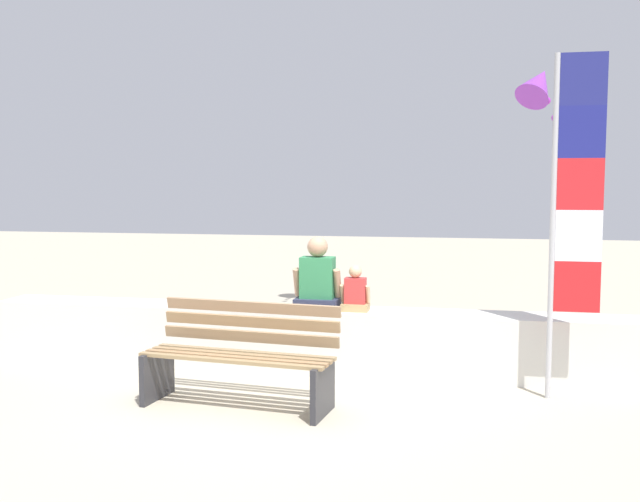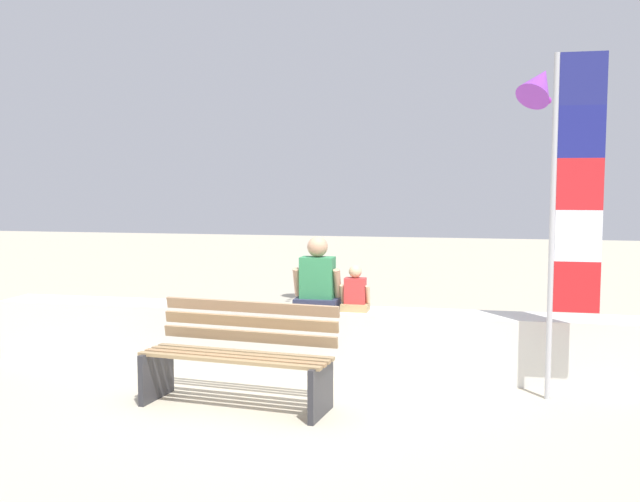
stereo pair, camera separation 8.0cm
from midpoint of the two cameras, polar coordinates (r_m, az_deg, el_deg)
The scene contains 7 objects.
ground_plane at distance 6.74m, azimuth -3.81°, elevation -11.46°, with size 40.00×40.00×0.00m, color #B9AF97.
seawall_ledge at distance 7.69m, azimuth -1.63°, elevation -6.84°, with size 6.77×0.54×0.65m, color silver.
park_bench at distance 6.51m, azimuth -6.55°, elevation -8.25°, with size 1.74×0.79×0.88m.
person_adult at distance 7.51m, azimuth -0.50°, elevation -2.36°, with size 0.49×0.36×0.75m.
person_child at distance 7.45m, azimuth 2.46°, elevation -3.28°, with size 0.31×0.23×0.47m.
flag_banner at distance 6.81m, azimuth 18.61°, elevation 3.79°, with size 0.45×0.05×3.07m.
kite_purple at distance 8.06m, azimuth 16.39°, elevation 12.31°, with size 0.59×0.64×0.85m.
Camera 1 is at (1.68, -6.23, 1.95)m, focal length 41.10 mm.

